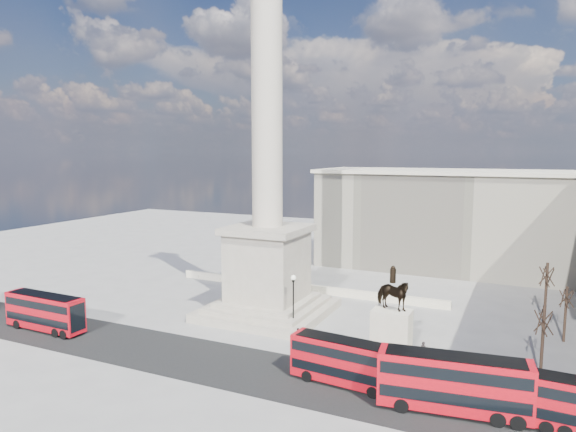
% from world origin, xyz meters
% --- Properties ---
extents(ground, '(180.00, 180.00, 0.00)m').
position_xyz_m(ground, '(0.00, 0.00, 0.00)').
color(ground, gray).
rests_on(ground, ground).
extents(asphalt_road, '(120.00, 9.00, 0.01)m').
position_xyz_m(asphalt_road, '(5.00, -10.00, 0.00)').
color(asphalt_road, black).
rests_on(asphalt_road, ground).
extents(nelsons_column, '(14.00, 14.00, 49.85)m').
position_xyz_m(nelsons_column, '(0.00, 5.00, 12.92)').
color(nelsons_column, '#AAA08E').
rests_on(nelsons_column, ground).
extents(balustrade_wall, '(40.00, 0.60, 1.10)m').
position_xyz_m(balustrade_wall, '(0.00, 16.00, 0.55)').
color(balustrade_wall, beige).
rests_on(balustrade_wall, ground).
extents(building_northeast, '(51.00, 17.00, 16.60)m').
position_xyz_m(building_northeast, '(20.00, 40.00, 8.32)').
color(building_northeast, '#B9B198').
rests_on(building_northeast, ground).
extents(red_bus_a, '(10.06, 2.54, 4.06)m').
position_xyz_m(red_bus_a, '(-19.48, -10.58, 2.13)').
color(red_bus_a, red).
rests_on(red_bus_a, ground).
extents(red_bus_b, '(9.92, 3.15, 3.95)m').
position_xyz_m(red_bus_b, '(14.93, -9.36, 2.07)').
color(red_bus_b, red).
rests_on(red_bus_b, ground).
extents(red_bus_c, '(9.75, 2.69, 3.92)m').
position_xyz_m(red_bus_c, '(27.32, -9.48, 2.05)').
color(red_bus_c, red).
rests_on(red_bus_c, ground).
extents(red_bus_d, '(11.32, 3.91, 4.50)m').
position_xyz_m(red_bus_d, '(23.63, -10.31, 2.36)').
color(red_bus_d, red).
rests_on(red_bus_d, ground).
extents(victorian_lamp, '(0.54, 0.54, 6.32)m').
position_xyz_m(victorian_lamp, '(5.35, 0.70, 3.72)').
color(victorian_lamp, black).
rests_on(victorian_lamp, ground).
extents(equestrian_statue, '(4.43, 3.32, 9.12)m').
position_xyz_m(equestrian_statue, '(16.95, -2.49, 3.21)').
color(equestrian_statue, beige).
rests_on(equestrian_statue, ground).
extents(bare_tree_near, '(1.62, 1.62, 7.10)m').
position_xyz_m(bare_tree_near, '(29.68, -1.76, 5.59)').
color(bare_tree_near, '#332319').
rests_on(bare_tree_near, ground).
extents(bare_tree_mid, '(1.62, 1.62, 6.15)m').
position_xyz_m(bare_tree_mid, '(32.09, 9.82, 4.85)').
color(bare_tree_mid, '#332319').
rests_on(bare_tree_mid, ground).
extents(bare_tree_far, '(1.84, 1.84, 7.53)m').
position_xyz_m(bare_tree_far, '(30.37, 14.97, 5.93)').
color(bare_tree_far, '#332319').
rests_on(bare_tree_far, ground).
extents(pedestrian_walking, '(0.71, 0.53, 1.77)m').
position_xyz_m(pedestrian_walking, '(19.72, -1.21, 0.89)').
color(pedestrian_walking, black).
rests_on(pedestrian_walking, ground).
extents(pedestrian_standing, '(1.02, 0.86, 1.86)m').
position_xyz_m(pedestrian_standing, '(18.31, -6.50, 0.93)').
color(pedestrian_standing, black).
rests_on(pedestrian_standing, ground).
extents(pedestrian_crossing, '(0.69, 0.95, 1.50)m').
position_xyz_m(pedestrian_crossing, '(7.08, -1.97, 0.75)').
color(pedestrian_crossing, black).
rests_on(pedestrian_crossing, ground).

